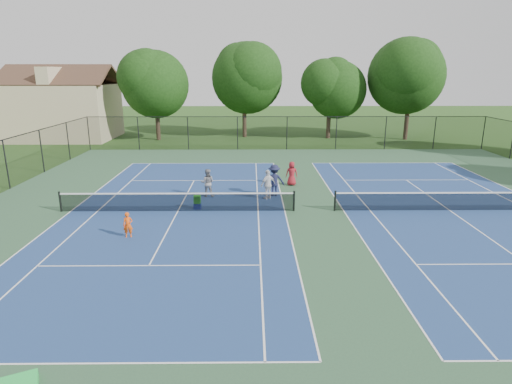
{
  "coord_description": "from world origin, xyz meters",
  "views": [
    {
      "loc": [
        -3.19,
        -20.85,
        6.89
      ],
      "look_at": [
        -3.0,
        -1.0,
        1.3
      ],
      "focal_mm": 30.0,
      "sensor_mm": 36.0,
      "label": 1
    }
  ],
  "objects_px": {
    "bystander_b": "(274,180)",
    "ball_crate": "(197,206)",
    "tree_back_d": "(411,72)",
    "tree_back_b": "(244,75)",
    "tree_back_c": "(330,86)",
    "child_player": "(128,225)",
    "tree_back_a": "(155,81)",
    "clapboard_house": "(64,109)",
    "bystander_c": "(292,174)",
    "bystander_a": "(268,184)",
    "ball_hopper": "(197,199)",
    "instructor": "(207,183)"
  },
  "relations": [
    {
      "from": "bystander_b",
      "to": "ball_crate",
      "type": "distance_m",
      "value": 4.84
    },
    {
      "from": "tree_back_d",
      "to": "tree_back_b",
      "type": "bearing_deg",
      "value": 173.29
    },
    {
      "from": "tree_back_d",
      "to": "ball_crate",
      "type": "relative_size",
      "value": 29.15
    },
    {
      "from": "tree_back_b",
      "to": "tree_back_c",
      "type": "relative_size",
      "value": 1.19
    },
    {
      "from": "child_player",
      "to": "bystander_b",
      "type": "relative_size",
      "value": 0.61
    },
    {
      "from": "tree_back_a",
      "to": "child_player",
      "type": "relative_size",
      "value": 8.19
    },
    {
      "from": "clapboard_house",
      "to": "bystander_c",
      "type": "height_order",
      "value": "clapboard_house"
    },
    {
      "from": "tree_back_b",
      "to": "bystander_c",
      "type": "relative_size",
      "value": 6.63
    },
    {
      "from": "tree_back_a",
      "to": "ball_crate",
      "type": "xyz_separation_m",
      "value": [
        6.96,
        -23.59,
        -5.89
      ]
    },
    {
      "from": "bystander_a",
      "to": "ball_hopper",
      "type": "xyz_separation_m",
      "value": [
        -3.74,
        -1.78,
        -0.32
      ]
    },
    {
      "from": "tree_back_a",
      "to": "tree_back_b",
      "type": "bearing_deg",
      "value": 12.53
    },
    {
      "from": "clapboard_house",
      "to": "ball_hopper",
      "type": "relative_size",
      "value": 25.26
    },
    {
      "from": "bystander_a",
      "to": "ball_hopper",
      "type": "distance_m",
      "value": 4.16
    },
    {
      "from": "tree_back_c",
      "to": "ball_hopper",
      "type": "height_order",
      "value": "tree_back_c"
    },
    {
      "from": "tree_back_a",
      "to": "bystander_b",
      "type": "bearing_deg",
      "value": -62.38
    },
    {
      "from": "tree_back_a",
      "to": "bystander_a",
      "type": "bearing_deg",
      "value": -63.87
    },
    {
      "from": "instructor",
      "to": "ball_hopper",
      "type": "height_order",
      "value": "instructor"
    },
    {
      "from": "clapboard_house",
      "to": "bystander_a",
      "type": "relative_size",
      "value": 6.47
    },
    {
      "from": "clapboard_house",
      "to": "child_player",
      "type": "xyz_separation_m",
      "value": [
        14.47,
        -28.53,
        -2.53
      ]
    },
    {
      "from": "ball_crate",
      "to": "tree_back_d",
      "type": "bearing_deg",
      "value": 51.09
    },
    {
      "from": "tree_back_a",
      "to": "ball_crate",
      "type": "distance_m",
      "value": 25.29
    },
    {
      "from": "bystander_a",
      "to": "ball_crate",
      "type": "height_order",
      "value": "bystander_a"
    },
    {
      "from": "bystander_a",
      "to": "ball_crate",
      "type": "bearing_deg",
      "value": -11.62
    },
    {
      "from": "tree_back_d",
      "to": "instructor",
      "type": "bearing_deg",
      "value": -131.37
    },
    {
      "from": "tree_back_b",
      "to": "ball_hopper",
      "type": "height_order",
      "value": "tree_back_b"
    },
    {
      "from": "tree_back_d",
      "to": "child_player",
      "type": "relative_size",
      "value": 9.27
    },
    {
      "from": "tree_back_b",
      "to": "bystander_a",
      "type": "height_order",
      "value": "tree_back_b"
    },
    {
      "from": "bystander_b",
      "to": "tree_back_d",
      "type": "bearing_deg",
      "value": -130.12
    },
    {
      "from": "tree_back_a",
      "to": "tree_back_b",
      "type": "distance_m",
      "value": 9.24
    },
    {
      "from": "tree_back_a",
      "to": "child_player",
      "type": "height_order",
      "value": "tree_back_a"
    },
    {
      "from": "tree_back_b",
      "to": "tree_back_d",
      "type": "relative_size",
      "value": 0.97
    },
    {
      "from": "tree_back_c",
      "to": "bystander_a",
      "type": "relative_size",
      "value": 5.03
    },
    {
      "from": "tree_back_d",
      "to": "child_player",
      "type": "bearing_deg",
      "value": -128.03
    },
    {
      "from": "tree_back_d",
      "to": "ball_hopper",
      "type": "bearing_deg",
      "value": -128.91
    },
    {
      "from": "clapboard_house",
      "to": "instructor",
      "type": "bearing_deg",
      "value": -52.22
    },
    {
      "from": "tree_back_a",
      "to": "tree_back_c",
      "type": "relative_size",
      "value": 1.09
    },
    {
      "from": "bystander_c",
      "to": "ball_hopper",
      "type": "height_order",
      "value": "bystander_c"
    },
    {
      "from": "tree_back_c",
      "to": "bystander_c",
      "type": "relative_size",
      "value": 5.55
    },
    {
      "from": "tree_back_a",
      "to": "tree_back_b",
      "type": "height_order",
      "value": "tree_back_b"
    },
    {
      "from": "tree_back_c",
      "to": "child_player",
      "type": "relative_size",
      "value": 7.51
    },
    {
      "from": "bystander_c",
      "to": "ball_crate",
      "type": "height_order",
      "value": "bystander_c"
    },
    {
      "from": "tree_back_c",
      "to": "instructor",
      "type": "xyz_separation_m",
      "value": [
        -10.73,
        -22.27,
        -4.68
      ]
    },
    {
      "from": "tree_back_c",
      "to": "tree_back_d",
      "type": "bearing_deg",
      "value": -7.13
    },
    {
      "from": "tree_back_c",
      "to": "ball_crate",
      "type": "xyz_separation_m",
      "value": [
        -11.04,
        -24.59,
        -5.33
      ]
    },
    {
      "from": "tree_back_a",
      "to": "ball_crate",
      "type": "height_order",
      "value": "tree_back_a"
    },
    {
      "from": "tree_back_b",
      "to": "bystander_b",
      "type": "distance_m",
      "value": 23.96
    },
    {
      "from": "clapboard_house",
      "to": "bystander_a",
      "type": "xyz_separation_m",
      "value": [
        20.7,
        -22.81,
        -2.26
      ]
    },
    {
      "from": "child_player",
      "to": "tree_back_b",
      "type": "bearing_deg",
      "value": 70.28
    },
    {
      "from": "clapboard_house",
      "to": "child_player",
      "type": "height_order",
      "value": "clapboard_house"
    },
    {
      "from": "bystander_b",
      "to": "child_player",
      "type": "bearing_deg",
      "value": 38.91
    }
  ]
}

